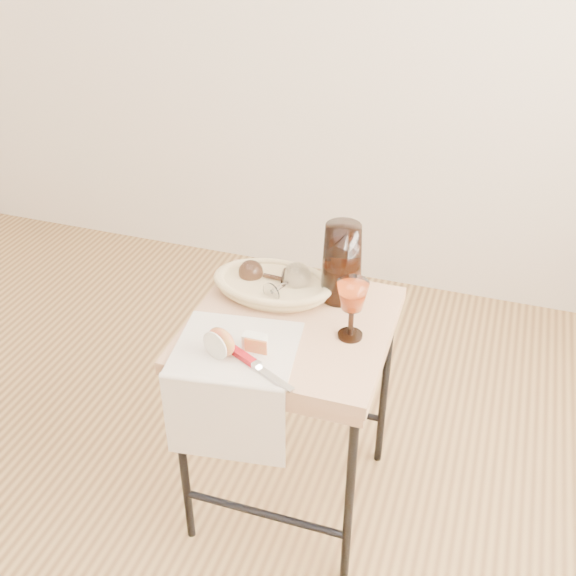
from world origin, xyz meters
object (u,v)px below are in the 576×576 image
at_px(tea_towel, 236,348).
at_px(goblet_lying_b, 286,283).
at_px(goblet_lying_a, 265,275).
at_px(table_knife, 259,367).
at_px(pitcher, 342,262).
at_px(apple_half, 221,342).
at_px(side_table, 290,416).
at_px(bread_basket, 273,287).
at_px(wine_goblet, 352,310).

xyz_separation_m(tea_towel, goblet_lying_b, (0.05, 0.25, 0.05)).
bearing_deg(goblet_lying_b, goblet_lying_a, 88.27).
distance_m(goblet_lying_a, goblet_lying_b, 0.08).
height_order(goblet_lying_a, table_knife, goblet_lying_a).
height_order(pitcher, apple_half, pitcher).
distance_m(side_table, table_knife, 0.41).
relative_size(goblet_lying_a, goblet_lying_b, 0.85).
bearing_deg(bread_basket, pitcher, 13.64).
xyz_separation_m(pitcher, wine_goblet, (0.07, -0.17, -0.03)).
bearing_deg(tea_towel, wine_goblet, 21.20).
bearing_deg(tea_towel, table_knife, -44.15).
xyz_separation_m(side_table, apple_half, (-0.11, -0.19, 0.38)).
bearing_deg(side_table, table_knife, -92.04).
distance_m(bread_basket, table_knife, 0.34).
height_order(side_table, apple_half, apple_half).
height_order(side_table, tea_towel, tea_towel).
bearing_deg(side_table, wine_goblet, -3.47).
bearing_deg(apple_half, bread_basket, 105.30).
distance_m(tea_towel, goblet_lying_a, 0.29).
distance_m(bread_basket, goblet_lying_a, 0.04).
bearing_deg(table_knife, tea_towel, 170.99).
xyz_separation_m(bread_basket, table_knife, (0.08, -0.33, -0.01)).
height_order(goblet_lying_b, table_knife, goblet_lying_b).
bearing_deg(apple_half, goblet_lying_a, 110.31).
distance_m(goblet_lying_b, table_knife, 0.32).
distance_m(bread_basket, goblet_lying_b, 0.06).
bearing_deg(goblet_lying_b, side_table, -132.75).
distance_m(goblet_lying_a, apple_half, 0.32).
height_order(bread_basket, wine_goblet, wine_goblet).
relative_size(side_table, table_knife, 3.24).
bearing_deg(tea_towel, goblet_lying_a, 86.92).
bearing_deg(side_table, bread_basket, 128.20).
height_order(side_table, bread_basket, bread_basket).
relative_size(wine_goblet, apple_half, 2.04).
xyz_separation_m(tea_towel, table_knife, (0.08, -0.06, 0.01)).
bearing_deg(wine_goblet, goblet_lying_a, 153.89).
relative_size(side_table, wine_goblet, 4.03).
bearing_deg(pitcher, tea_towel, -101.39).
bearing_deg(wine_goblet, apple_half, -147.51).
bearing_deg(side_table, apple_half, -121.40).
distance_m(goblet_lying_a, wine_goblet, 0.32).
height_order(wine_goblet, apple_half, wine_goblet).
xyz_separation_m(bread_basket, pitcher, (0.18, 0.05, 0.09)).
bearing_deg(goblet_lying_a, tea_towel, 98.51).
bearing_deg(wine_goblet, side_table, 176.53).
relative_size(side_table, tea_towel, 2.22).
height_order(tea_towel, goblet_lying_b, goblet_lying_b).
height_order(side_table, pitcher, pitcher).
height_order(tea_towel, wine_goblet, wine_goblet).
bearing_deg(bread_basket, table_knife, -76.83).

